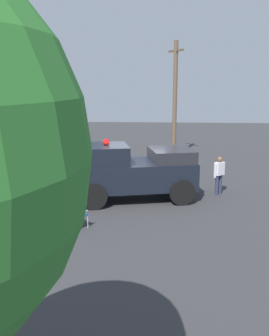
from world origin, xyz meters
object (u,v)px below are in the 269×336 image
lawn_chair_spare (75,212)px  traffic_cone (119,165)px  vintage_fire_truck (129,172)px  spectator_seated (72,146)px  lawn_chair_near_truck (73,147)px  spectator_standing (219,173)px  utility_pole (175,99)px  classic_hot_rod (49,158)px

lawn_chair_spare → traffic_cone: 8.73m
vintage_fire_truck → spectator_seated: 10.10m
lawn_chair_near_truck → traffic_cone: (-3.39, 3.84, -0.28)m
spectator_standing → utility_pole: utility_pole is taller
lawn_chair_near_truck → lawn_chair_spare: 12.86m
lawn_chair_spare → vintage_fire_truck: bearing=-114.3°
classic_hot_rod → vintage_fire_truck: bearing=135.0°
classic_hot_rod → lawn_chair_spare: size_ratio=4.62×
spectator_seated → traffic_cone: 5.08m
spectator_standing → lawn_chair_spare: bearing=39.2°
spectator_seated → traffic_cone: size_ratio=2.03×
vintage_fire_truck → spectator_seated: bearing=-63.9°
spectator_standing → utility_pole: size_ratio=0.23×
traffic_cone → lawn_chair_near_truck: bearing=-48.5°
lawn_chair_spare → utility_pole: utility_pole is taller
spectator_standing → utility_pole: bearing=-77.9°
utility_pole → lawn_chair_near_truck: bearing=-2.8°
lawn_chair_near_truck → spectator_seated: spectator_seated is taller
spectator_seated → spectator_standing: size_ratio=0.77×
lawn_chair_spare → traffic_cone: bearing=-93.5°
lawn_chair_spare → spectator_standing: 6.92m
spectator_seated → vintage_fire_truck: bearing=116.1°
traffic_cone → vintage_fire_truck: bearing=100.5°
lawn_chair_spare → utility_pole: size_ratio=0.14×
classic_hot_rod → spectator_standing: 9.34m
utility_pole → traffic_cone: utility_pole is taller
spectator_standing → traffic_cone: bearing=-42.0°
lawn_chair_spare → spectator_standing: spectator_standing is taller
classic_hot_rod → spectator_standing: size_ratio=2.81×
classic_hot_rod → utility_pole: utility_pole is taller
spectator_standing → classic_hot_rod: bearing=-23.6°
utility_pole → traffic_cone: bearing=48.2°
vintage_fire_truck → spectator_seated: vintage_fire_truck is taller
vintage_fire_truck → spectator_standing: (-3.83, -1.00, -0.23)m
lawn_chair_spare → spectator_seated: bearing=-76.8°
vintage_fire_truck → lawn_chair_spare: size_ratio=6.16×
vintage_fire_truck → classic_hot_rod: size_ratio=1.33×
utility_pole → traffic_cone: size_ratio=11.36×
lawn_chair_spare → utility_pole: 13.15m
utility_pole → classic_hot_rod: bearing=30.9°
vintage_fire_truck → traffic_cone: bearing=-79.5°
vintage_fire_truck → traffic_cone: size_ratio=9.90×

